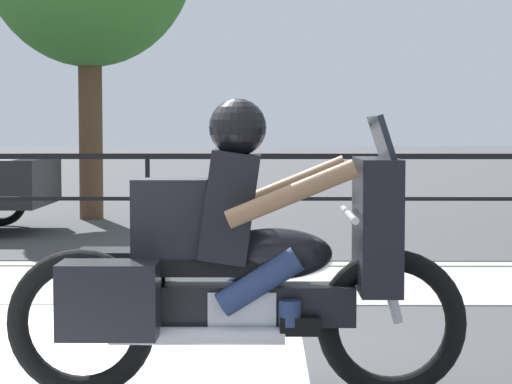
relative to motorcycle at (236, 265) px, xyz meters
name	(u,v)px	position (x,y,z in m)	size (l,w,h in m)	color
ground_plane	(36,378)	(-1.11, 0.38, -0.68)	(120.00, 120.00, 0.00)	#424244
sidewalk_band	(123,281)	(-1.11, 3.78, -0.68)	(44.00, 2.40, 0.01)	#A8A59E
fence_railing	(148,175)	(-1.11, 5.68, 0.17)	(36.00, 0.05, 1.08)	black
motorcycle	(236,265)	(0.00, 0.00, 0.00)	(2.34, 0.76, 1.52)	black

